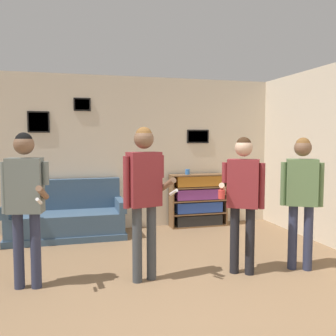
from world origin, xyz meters
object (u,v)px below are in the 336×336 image
bookshelf (198,200)px  drinking_cup (187,172)px  person_player_foreground_left (25,193)px  person_watcher_holding_cup (243,191)px  couch (66,219)px  person_spectator_near_bookshelf (302,190)px  person_player_foreground_center (144,186)px

bookshelf → drinking_cup: (-0.21, -0.00, 0.53)m
bookshelf → person_player_foreground_left: bearing=-140.8°
person_player_foreground_left → person_watcher_holding_cup: person_player_foreground_left is taller
person_watcher_holding_cup → drinking_cup: bearing=87.6°
bookshelf → person_watcher_holding_cup: size_ratio=0.64×
couch → person_watcher_holding_cup: size_ratio=1.14×
couch → person_spectator_near_bookshelf: bearing=-39.5°
couch → person_player_foreground_left: bearing=-101.0°
person_spectator_near_bookshelf → drinking_cup: person_spectator_near_bookshelf is taller
couch → drinking_cup: 2.25m
couch → bookshelf: (2.34, 0.19, 0.18)m
bookshelf → person_watcher_holding_cup: 2.51m
person_spectator_near_bookshelf → drinking_cup: (-0.65, 2.49, 0.01)m
bookshelf → drinking_cup: size_ratio=11.09×
couch → bookshelf: 2.35m
person_spectator_near_bookshelf → person_player_foreground_center: bearing=175.9°
person_watcher_holding_cup → couch: bearing=132.2°
bookshelf → person_player_foreground_center: person_player_foreground_center is taller
drinking_cup → person_player_foreground_center: bearing=-118.4°
couch → person_player_foreground_left: 2.20m
person_watcher_holding_cup → person_player_foreground_left: bearing=175.3°
couch → person_watcher_holding_cup: 3.10m
person_player_foreground_center → drinking_cup: bearing=61.6°
person_watcher_holding_cup → drinking_cup: person_watcher_holding_cup is taller
person_player_foreground_center → person_spectator_near_bookshelf: person_player_foreground_center is taller
person_player_foreground_center → drinking_cup: person_player_foreground_center is taller
bookshelf → person_player_foreground_center: 2.84m
couch → person_player_foreground_center: bearing=-68.2°
person_spectator_near_bookshelf → drinking_cup: size_ratio=17.21×
couch → bookshelf: size_ratio=1.78×
bookshelf → person_player_foreground_left: 3.58m
couch → bookshelf: bearing=4.7°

